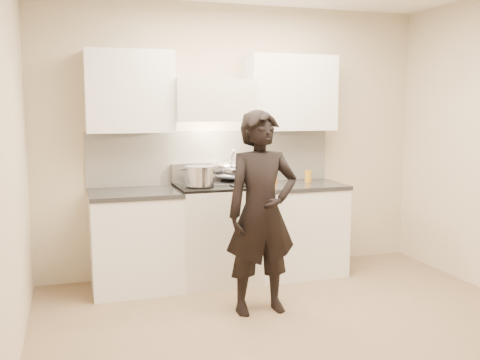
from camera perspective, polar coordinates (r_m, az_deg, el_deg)
name	(u,v)px	position (r m, az deg, el deg)	size (l,w,h in m)	color
ground_plane	(305,334)	(4.19, 6.99, -15.96)	(4.00, 4.00, 0.00)	#856B53
room_shell	(282,118)	(4.16, 4.48, 6.60)	(4.04, 3.54, 2.70)	beige
stove	(217,233)	(5.22, -2.51, -5.62)	(0.76, 0.65, 0.96)	silver
counter_right	(295,228)	(5.49, 5.92, -5.14)	(0.92, 0.67, 0.92)	white
counter_left	(136,240)	(5.08, -11.09, -6.29)	(0.82, 0.67, 0.92)	white
wok	(232,169)	(5.31, -0.87, 1.15)	(0.42, 0.52, 0.34)	#AFAFC1
stock_pot	(200,176)	(4.98, -4.33, 0.46)	(0.39, 0.31, 0.18)	#AFAFC1
utensil_crock	(254,173)	(5.43, 1.52, 0.71)	(0.12, 0.12, 0.31)	#ACACAF
spice_jar	(276,178)	(5.46, 3.81, 0.18)	(0.04, 0.04, 0.08)	orange
oil_glass	(308,176)	(5.54, 7.28, 0.41)	(0.07, 0.07, 0.12)	#C6851D
person	(262,213)	(4.35, 2.33, -3.52)	(0.61, 0.40, 1.66)	black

